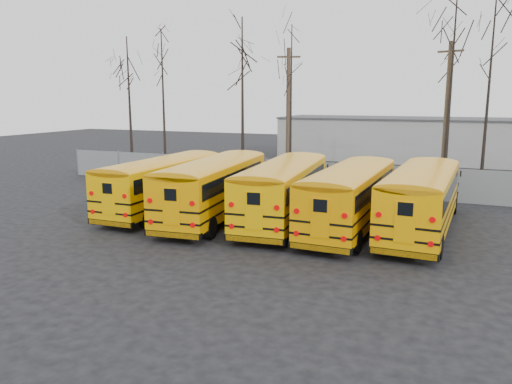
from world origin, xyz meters
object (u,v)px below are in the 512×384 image
at_px(utility_pole_right, 446,114).
at_px(bus_e, 422,195).
at_px(utility_pole_left, 288,113).
at_px(bus_a, 164,180).
at_px(bus_c, 285,186).
at_px(bus_b, 216,183).
at_px(bus_d, 351,192).

bearing_deg(utility_pole_right, bus_e, -71.33).
distance_m(utility_pole_left, utility_pole_right, 11.00).
height_order(bus_a, bus_c, bus_c).
distance_m(bus_b, bus_d, 6.75).
bearing_deg(utility_pole_right, bus_a, -114.24).
bearing_deg(bus_b, bus_a, 167.15).
bearing_deg(bus_b, bus_d, -1.57).
xyz_separation_m(bus_a, utility_pole_right, (13.43, 13.68, 3.24)).
height_order(bus_e, utility_pole_right, utility_pole_right).
bearing_deg(utility_pole_right, bus_b, -105.51).
relative_size(bus_a, utility_pole_right, 1.09).
relative_size(bus_c, bus_d, 1.02).
relative_size(bus_d, utility_pole_left, 1.13).
bearing_deg(utility_pole_right, utility_pole_left, -156.67).
height_order(bus_a, bus_e, bus_e).
height_order(bus_b, bus_c, bus_b).
xyz_separation_m(bus_b, utility_pole_left, (-0.83, 13.51, 3.11)).
bearing_deg(bus_b, bus_e, 0.48).
height_order(bus_e, utility_pole_left, utility_pole_left).
relative_size(bus_c, utility_pole_left, 1.16).
distance_m(bus_c, utility_pole_right, 15.40).
xyz_separation_m(bus_e, utility_pole_left, (-10.62, 12.50, 3.14)).
bearing_deg(bus_d, utility_pole_left, 121.79).
relative_size(bus_b, bus_d, 1.04).
height_order(bus_b, bus_d, bus_b).
distance_m(bus_a, bus_d, 10.01).
bearing_deg(bus_c, bus_e, -1.26).
bearing_deg(utility_pole_left, utility_pole_right, -16.60).
relative_size(bus_a, bus_b, 0.94).
height_order(bus_d, utility_pole_left, utility_pole_left).
xyz_separation_m(bus_a, bus_d, (10.01, 0.02, 0.04)).
bearing_deg(bus_e, bus_d, -167.20).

